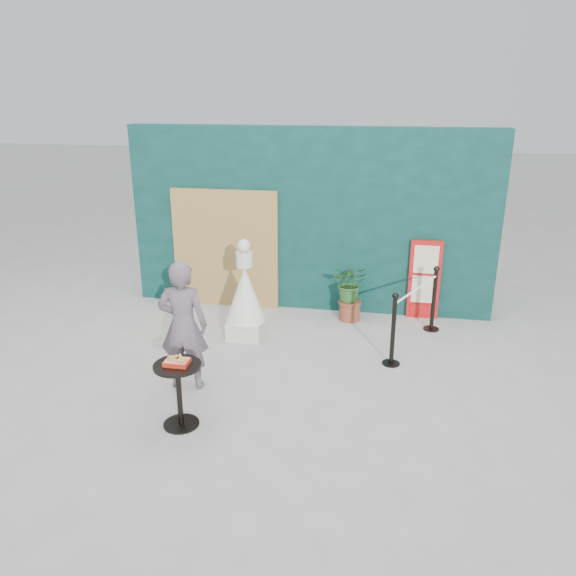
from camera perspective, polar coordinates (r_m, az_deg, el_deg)
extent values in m
plane|color=#ADAAA5|center=(6.94, -1.85, -11.11)|extent=(60.00, 60.00, 0.00)
cube|color=#0B3229|center=(9.30, 2.22, 6.87)|extent=(6.00, 0.30, 3.00)
cube|color=tan|center=(9.52, -6.39, 3.96)|extent=(1.80, 0.08, 2.00)
imported|color=#60535C|center=(6.95, -10.59, -3.78)|extent=(0.64, 0.46, 1.65)
cube|color=red|center=(9.27, 13.68, 0.81)|extent=(0.50, 0.06, 1.30)
cube|color=beige|center=(9.13, 13.86, 2.83)|extent=(0.38, 0.02, 0.45)
cube|color=beige|center=(9.28, 13.61, -0.13)|extent=(0.38, 0.02, 0.45)
cube|color=red|center=(9.40, 13.44, -2.14)|extent=(0.38, 0.02, 0.18)
cube|color=silver|center=(8.50, -4.28, -4.08)|extent=(0.51, 0.51, 0.28)
cone|color=white|center=(8.29, -4.38, -0.57)|extent=(0.59, 0.59, 0.83)
cylinder|color=white|center=(8.13, -4.47, 2.92)|extent=(0.24, 0.24, 0.22)
sphere|color=silver|center=(8.07, -4.51, 4.30)|extent=(0.18, 0.18, 0.18)
cylinder|color=black|center=(6.55, -10.77, -13.40)|extent=(0.40, 0.40, 0.02)
cylinder|color=black|center=(6.37, -10.97, -10.75)|extent=(0.06, 0.06, 0.72)
cylinder|color=black|center=(6.19, -11.20, -7.75)|extent=(0.52, 0.52, 0.03)
cube|color=red|center=(6.17, -11.22, -7.42)|extent=(0.26, 0.19, 0.05)
cube|color=#EB1F3E|center=(6.16, -11.24, -7.19)|extent=(0.24, 0.17, 0.00)
cube|color=#C38C47|center=(6.18, -11.56, -6.99)|extent=(0.15, 0.14, 0.02)
cube|color=gold|center=(6.12, -10.88, -7.20)|extent=(0.13, 0.13, 0.02)
cone|color=gold|center=(6.18, -10.91, -6.74)|extent=(0.06, 0.06, 0.06)
cylinder|color=brown|center=(9.15, 6.27, -2.39)|extent=(0.33, 0.33, 0.28)
cylinder|color=brown|center=(9.09, 6.30, -1.44)|extent=(0.37, 0.37, 0.05)
imported|color=#295826|center=(8.97, 6.38, 0.53)|extent=(0.55, 0.48, 0.61)
cylinder|color=black|center=(7.84, 10.41, -7.54)|extent=(0.24, 0.24, 0.02)
cylinder|color=black|center=(7.64, 10.62, -4.39)|extent=(0.06, 0.06, 0.96)
sphere|color=black|center=(7.45, 10.87, -0.81)|extent=(0.09, 0.09, 0.09)
cylinder|color=black|center=(9.05, 14.32, -4.05)|extent=(0.24, 0.24, 0.02)
cylinder|color=black|center=(8.88, 14.57, -1.26)|extent=(0.06, 0.06, 0.96)
sphere|color=black|center=(8.71, 14.85, 1.88)|extent=(0.09, 0.09, 0.09)
cylinder|color=white|center=(8.11, 12.96, -0.09)|extent=(0.63, 1.31, 0.03)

